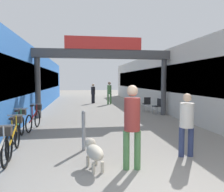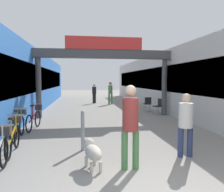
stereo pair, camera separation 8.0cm
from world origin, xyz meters
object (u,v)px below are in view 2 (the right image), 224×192
object	(u,v)px
pedestrian_companion	(186,121)
dog_on_leash	(92,151)
bollard_post_metal	(83,130)
cafe_chair_black_nearer	(159,105)
pedestrian_with_dog	(130,121)
cafe_chair_black_farther	(148,103)
pedestrian_elderly_walking	(94,92)
bicycle_red_farthest	(34,118)
bicycle_green_third	(19,125)
pedestrian_carrying_crate	(110,91)
bicycle_orange_second	(14,136)

from	to	relation	value
pedestrian_companion	dog_on_leash	bearing A→B (deg)	-170.33
bollard_post_metal	cafe_chair_black_nearer	distance (m)	7.14
pedestrian_with_dog	pedestrian_companion	distance (m)	1.65
cafe_chair_black_farther	pedestrian_elderly_walking	bearing A→B (deg)	118.55
bollard_post_metal	cafe_chair_black_farther	size ratio (longest dim) A/B	1.23
pedestrian_with_dog	bollard_post_metal	distance (m)	1.83
pedestrian_with_dog	bicycle_red_farthest	world-z (taller)	pedestrian_with_dog
bollard_post_metal	pedestrian_with_dog	bearing A→B (deg)	-55.57
bicycle_green_third	cafe_chair_black_farther	xyz separation A→B (m)	(6.07, 5.33, 0.10)
bicycle_green_third	bicycle_red_farthest	world-z (taller)	same
pedestrian_carrying_crate	bicycle_orange_second	size ratio (longest dim) A/B	1.07
dog_on_leash	bicycle_green_third	bearing A→B (deg)	128.76
pedestrian_with_dog	pedestrian_elderly_walking	world-z (taller)	pedestrian_with_dog
pedestrian_carrying_crate	cafe_chair_black_farther	world-z (taller)	pedestrian_carrying_crate
pedestrian_carrying_crate	bollard_post_metal	bearing A→B (deg)	-101.44
bicycle_orange_second	bollard_post_metal	size ratio (longest dim) A/B	1.54
pedestrian_with_dog	bicycle_orange_second	xyz separation A→B (m)	(-2.82, 1.53, -0.61)
pedestrian_with_dog	bicycle_green_third	xyz separation A→B (m)	(-3.07, 3.00, -0.61)
dog_on_leash	cafe_chair_black_farther	size ratio (longest dim) A/B	0.96
pedestrian_companion	pedestrian_carrying_crate	bearing A→B (deg)	91.19
pedestrian_carrying_crate	bicycle_red_farthest	distance (m)	9.36
pedestrian_carrying_crate	pedestrian_elderly_walking	xyz separation A→B (m)	(-1.23, 0.99, -0.11)
bollard_post_metal	cafe_chair_black_nearer	world-z (taller)	bollard_post_metal
dog_on_leash	cafe_chair_black_farther	world-z (taller)	cafe_chair_black_farther
pedestrian_carrying_crate	cafe_chair_black_farther	distance (m)	4.74
dog_on_leash	pedestrian_companion	bearing A→B (deg)	9.67
cafe_chair_black_farther	pedestrian_with_dog	bearing A→B (deg)	-109.74
bicycle_orange_second	bollard_post_metal	world-z (taller)	bollard_post_metal
dog_on_leash	pedestrian_elderly_walking	bearing A→B (deg)	86.36
pedestrian_with_dog	pedestrian_carrying_crate	distance (m)	12.80
pedestrian_elderly_walking	bicycle_orange_second	size ratio (longest dim) A/B	0.97
cafe_chair_black_nearer	cafe_chair_black_farther	size ratio (longest dim) A/B	1.00
bicycle_red_farthest	bollard_post_metal	bearing A→B (deg)	-57.44
dog_on_leash	cafe_chair_black_nearer	xyz separation A→B (m)	(4.07, 7.00, 0.16)
cafe_chair_black_farther	bicycle_green_third	bearing A→B (deg)	-138.68
bicycle_red_farthest	bollard_post_metal	size ratio (longest dim) A/B	1.53
bicycle_green_third	cafe_chair_black_farther	bearing A→B (deg)	41.32
bicycle_orange_second	pedestrian_with_dog	bearing A→B (deg)	-28.46
bicycle_green_third	dog_on_leash	bearing A→B (deg)	-51.24
bicycle_orange_second	bicycle_green_third	xyz separation A→B (m)	(-0.26, 1.48, 0.00)
pedestrian_elderly_walking	bicycle_red_farthest	size ratio (longest dim) A/B	0.97
pedestrian_elderly_walking	bicycle_green_third	size ratio (longest dim) A/B	0.96
bicycle_red_farthest	cafe_chair_black_farther	bearing A→B (deg)	34.17
pedestrian_carrying_crate	bicycle_green_third	distance (m)	10.68
pedestrian_with_dog	pedestrian_carrying_crate	bearing A→B (deg)	84.22
bollard_post_metal	cafe_chair_black_farther	xyz separation A→B (m)	(3.99, 6.89, -0.02)
bicycle_red_farthest	pedestrian_companion	bearing A→B (deg)	-40.77
cafe_chair_black_nearer	cafe_chair_black_farther	xyz separation A→B (m)	(-0.28, 1.17, 0.00)
cafe_chair_black_nearer	bollard_post_metal	bearing A→B (deg)	-126.72
bicycle_orange_second	bicycle_red_farthest	xyz separation A→B (m)	(-0.04, 2.84, 0.00)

